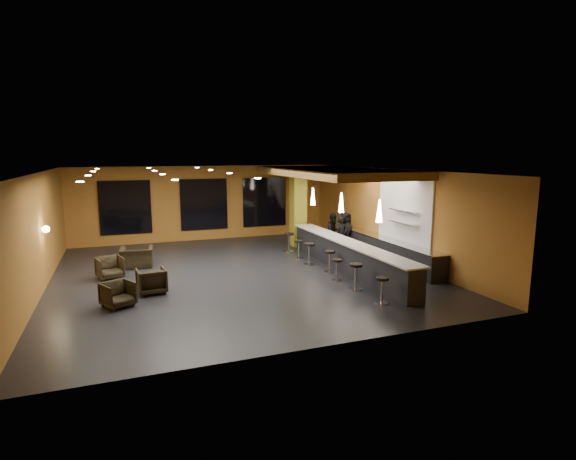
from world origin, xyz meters
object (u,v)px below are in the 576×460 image
object	(u,v)px
armchair_b	(151,281)
bar_stool_0	(382,287)
bar_stool_5	(299,247)
staff_a	(341,235)
staff_b	(334,232)
pendant_2	(313,196)
bar_stool_3	(330,258)
pendant_0	(379,211)
bar_stool_4	(309,251)
armchair_c	(110,268)
bar_stool_2	(337,267)
bar_stool_1	(356,273)
prep_counter	(388,251)
armchair_d	(137,257)
staff_c	(345,232)
column	(298,207)
bar_counter	(347,256)
pendant_1	(341,203)
bar_stool_6	(289,240)
armchair_a	(118,294)

from	to	relation	value
armchair_b	bar_stool_0	xyz separation A→B (m)	(5.85, -3.21, 0.10)
armchair_b	bar_stool_5	xyz separation A→B (m)	(5.73, 2.57, 0.09)
staff_a	staff_b	bearing A→B (deg)	80.38
pendant_2	bar_stool_3	world-z (taller)	pendant_2
armchair_b	pendant_2	bearing A→B (deg)	-159.12
staff_a	bar_stool_0	xyz separation A→B (m)	(-1.88, -6.07, -0.29)
pendant_0	bar_stool_5	xyz separation A→B (m)	(-0.91, 4.26, -1.89)
bar_stool_0	bar_stool_4	bearing A→B (deg)	91.72
armchair_c	bar_stool_2	size ratio (longest dim) A/B	1.12
pendant_0	bar_stool_1	distance (m)	2.02
bar_stool_3	staff_b	bearing A→B (deg)	61.42
bar_stool_5	prep_counter	bearing A→B (deg)	-31.21
armchair_c	armchair_d	world-z (taller)	armchair_d
staff_c	bar_stool_5	size ratio (longest dim) A/B	2.28
prep_counter	column	distance (m)	4.75
armchair_b	bar_stool_0	size ratio (longest dim) A/B	1.10
armchair_b	pendant_0	bearing A→B (deg)	160.08
bar_counter	armchair_b	bearing A→B (deg)	-177.30
staff_c	armchair_c	xyz separation A→B (m)	(-9.24, -1.04, -0.46)
staff_b	bar_stool_4	size ratio (longest dim) A/B	1.96
bar_counter	bar_stool_4	world-z (taller)	bar_counter
armchair_d	armchair_c	bearing A→B (deg)	59.35
column	staff_a	size ratio (longest dim) A/B	2.30
pendant_2	bar_stool_4	bearing A→B (deg)	-117.14
bar_counter	pendant_2	world-z (taller)	pendant_2
armchair_b	armchair_d	world-z (taller)	armchair_b
staff_a	bar_stool_3	bearing A→B (deg)	-140.84
pendant_1	bar_stool_4	distance (m)	2.16
pendant_2	bar_stool_5	world-z (taller)	pendant_2
prep_counter	bar_stool_6	size ratio (longest dim) A/B	7.48
staff_b	bar_stool_1	xyz separation A→B (m)	(-1.86, -5.24, -0.28)
pendant_2	bar_stool_4	world-z (taller)	pendant_2
prep_counter	bar_stool_1	world-z (taller)	prep_counter
staff_c	bar_stool_1	world-z (taller)	staff_c
staff_c	bar_stool_6	xyz separation A→B (m)	(-2.28, 0.67, -0.31)
armchair_c	bar_stool_2	world-z (taller)	armchair_c
pendant_0	pendant_1	bearing A→B (deg)	90.00
bar_stool_0	bar_stool_1	world-z (taller)	bar_stool_1
armchair_c	bar_stool_0	xyz separation A→B (m)	(7.02, -5.32, 0.11)
armchair_b	bar_stool_3	bearing A→B (deg)	176.94
pendant_0	staff_a	xyz separation A→B (m)	(1.09, 4.55, -1.59)
armchair_a	armchair_d	xyz separation A→B (m)	(0.66, 4.30, 0.02)
armchair_c	bar_stool_6	xyz separation A→B (m)	(6.96, 1.71, 0.15)
bar_stool_6	bar_stool_5	bearing A→B (deg)	-93.01
bar_counter	prep_counter	world-z (taller)	bar_counter
bar_counter	bar_stool_5	xyz separation A→B (m)	(-0.91, 2.26, -0.04)
pendant_0	armchair_d	world-z (taller)	pendant_0
pendant_0	bar_stool_0	distance (m)	2.54
pendant_2	bar_stool_4	distance (m)	2.74
bar_stool_2	bar_stool_3	size ratio (longest dim) A/B	0.94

